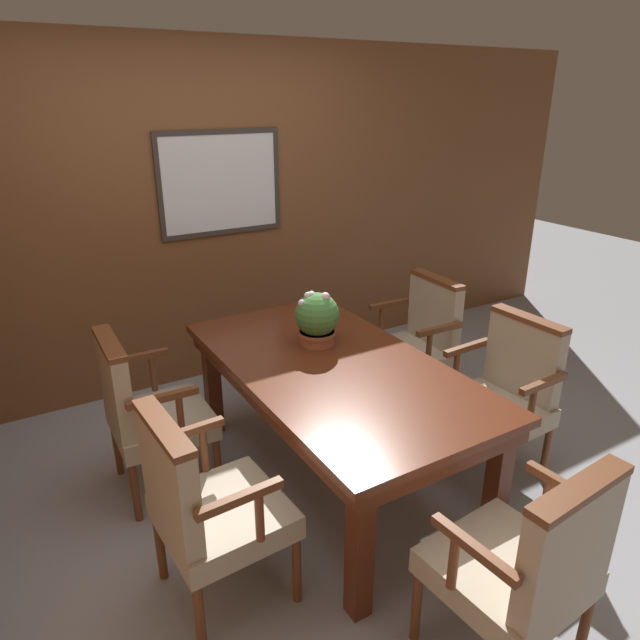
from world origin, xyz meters
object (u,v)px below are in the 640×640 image
chair_left_far (146,408)px  chair_right_near (504,392)px  chair_head_near (527,563)px  chair_right_far (417,340)px  potted_plant (317,318)px  dining_table (334,379)px  chair_left_near (205,503)px

chair_left_far → chair_right_near: bearing=-114.5°
chair_right_near → chair_head_near: (-0.90, -0.93, 0.00)m
chair_right_far → potted_plant: (-0.88, -0.14, 0.38)m
dining_table → chair_right_near: bearing=-24.8°
chair_head_near → potted_plant: bearing=-97.1°
chair_head_near → chair_left_near: 1.26m
chair_left_far → chair_right_far: same height
chair_left_near → chair_right_far: bearing=-68.3°
chair_left_far → chair_head_near: size_ratio=1.00×
chair_left_far → chair_left_near: size_ratio=1.00×
dining_table → chair_right_near: (0.88, -0.41, -0.13)m
chair_left_far → chair_right_near: size_ratio=1.00×
dining_table → chair_right_near: size_ratio=2.00×
chair_right_far → chair_head_near: same height
dining_table → chair_right_near: chair_right_near is taller
chair_right_near → chair_left_near: same height
chair_right_near → chair_head_near: bearing=-46.4°
chair_right_far → chair_left_near: bearing=-63.1°
dining_table → chair_left_far: (-0.91, 0.45, -0.13)m
chair_right_far → chair_right_near: size_ratio=1.00×
dining_table → potted_plant: potted_plant is taller
dining_table → chair_left_far: bearing=153.5°
chair_right_far → chair_right_near: same height
chair_left_far → chair_right_far: bearing=-90.1°
dining_table → chair_left_far: size_ratio=2.00×
chair_head_near → potted_plant: size_ratio=2.97×
chair_head_near → chair_right_near: bearing=-138.5°
chair_right_far → chair_head_near: (-0.95, -1.75, 0.00)m
chair_right_far → chair_left_near: 2.02m
chair_right_near → dining_table: bearing=-117.0°
chair_right_far → chair_head_near: 1.99m
chair_left_far → potted_plant: size_ratio=2.97×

